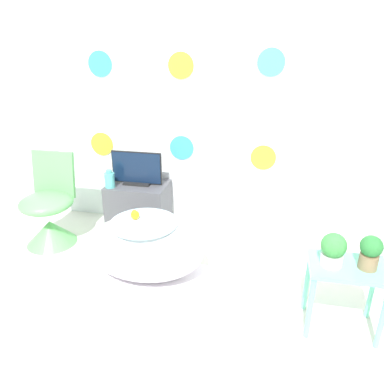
{
  "coord_description": "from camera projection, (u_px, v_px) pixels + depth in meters",
  "views": [
    {
      "loc": [
        0.8,
        -1.54,
        1.72
      ],
      "look_at": [
        0.29,
        0.84,
        0.72
      ],
      "focal_mm": 35.0,
      "sensor_mm": 36.0,
      "label": 1
    }
  ],
  "objects": [
    {
      "name": "ground_plane",
      "position": [
        114.0,
        353.0,
        2.21
      ],
      "size": [
        12.0,
        12.0,
        0.0
      ],
      "primitive_type": "plane",
      "color": "silver"
    },
    {
      "name": "wall_back_dotted",
      "position": [
        182.0,
        90.0,
        3.31
      ],
      "size": [
        4.34,
        0.05,
        2.6
      ],
      "color": "white",
      "rests_on": "ground_plane"
    },
    {
      "name": "side_table",
      "position": [
        346.0,
        278.0,
        2.27
      ],
      "size": [
        0.46,
        0.32,
        0.46
      ],
      "color": "#72D8B7",
      "rests_on": "ground_plane"
    },
    {
      "name": "rubber_duck",
      "position": [
        135.0,
        214.0,
        2.79
      ],
      "size": [
        0.07,
        0.07,
        0.08
      ],
      "color": "yellow",
      "rests_on": "bathtub"
    },
    {
      "name": "chair",
      "position": [
        49.0,
        216.0,
        3.31
      ],
      "size": [
        0.46,
        0.46,
        0.81
      ],
      "color": "#66C166",
      "rests_on": "ground_plane"
    },
    {
      "name": "bathtub",
      "position": [
        145.0,
        247.0,
        2.87
      ],
      "size": [
        0.91,
        0.62,
        0.47
      ],
      "color": "white",
      "rests_on": "ground_plane"
    },
    {
      "name": "vase",
      "position": [
        110.0,
        180.0,
        3.38
      ],
      "size": [
        0.09,
        0.09,
        0.17
      ],
      "color": "#51B2AD",
      "rests_on": "tv_cabinet"
    },
    {
      "name": "potted_plant_left",
      "position": [
        333.0,
        249.0,
        2.21
      ],
      "size": [
        0.15,
        0.15,
        0.21
      ],
      "color": "white",
      "rests_on": "side_table"
    },
    {
      "name": "rug",
      "position": [
        141.0,
        287.0,
        2.79
      ],
      "size": [
        1.15,
        0.79,
        0.01
      ],
      "color": "silver",
      "rests_on": "ground_plane"
    },
    {
      "name": "potted_plant_right",
      "position": [
        370.0,
        252.0,
        2.17
      ],
      "size": [
        0.13,
        0.13,
        0.21
      ],
      "color": "#8C6B4C",
      "rests_on": "side_table"
    },
    {
      "name": "tv_cabinet",
      "position": [
        139.0,
        207.0,
        3.57
      ],
      "size": [
        0.55,
        0.39,
        0.46
      ],
      "color": "#4C4C51",
      "rests_on": "ground_plane"
    },
    {
      "name": "tv",
      "position": [
        137.0,
        170.0,
        3.43
      ],
      "size": [
        0.48,
        0.12,
        0.31
      ],
      "color": "black",
      "rests_on": "tv_cabinet"
    }
  ]
}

